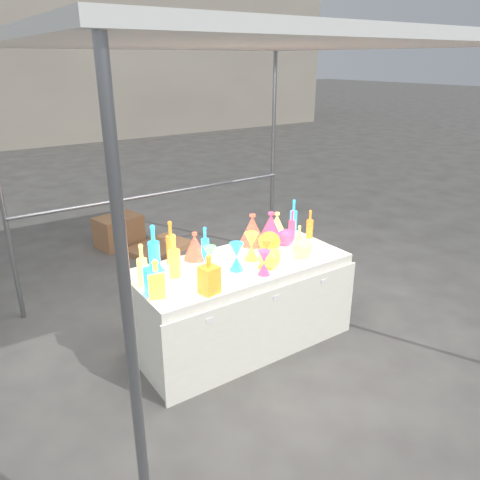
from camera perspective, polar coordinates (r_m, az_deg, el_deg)
ground at (r=4.22m, az=0.00°, el=-12.09°), size 80.00×80.00×0.00m
canopy_tent at (r=3.53m, az=-0.09°, el=22.26°), size 3.15×3.15×2.46m
display_table at (r=4.02m, az=0.08°, el=-7.70°), size 1.84×0.83×0.75m
background_building at (r=17.96m, az=-15.99°, el=22.71°), size 14.00×6.00×6.00m
cardboard_box_closed at (r=6.35m, az=-14.55°, el=1.05°), size 0.62×0.51×0.40m
cardboard_box_flat at (r=6.15m, az=-9.82°, el=-0.90°), size 0.93×0.79×0.07m
bottle_1 at (r=3.70m, az=-10.46°, el=-0.99°), size 0.11×0.11×0.39m
bottle_2 at (r=3.84m, az=-8.44°, el=-0.23°), size 0.10×0.10×0.36m
bottle_4 at (r=3.50m, az=-11.86°, el=-2.95°), size 0.09×0.09×0.33m
bottle_6 at (r=3.59m, az=-8.03°, el=-1.90°), size 0.09×0.09×0.35m
bottle_7 at (r=3.87m, az=-4.28°, el=-0.42°), size 0.09×0.09×0.29m
decanter_0 at (r=3.33m, az=-10.20°, el=-4.59°), size 0.15×0.15×0.28m
decanter_1 at (r=3.33m, az=-3.80°, el=-4.16°), size 0.14×0.14×0.29m
decanter_2 at (r=3.36m, az=-10.44°, el=-4.32°), size 0.13×0.13×0.29m
hourglass_0 at (r=3.73m, az=3.17°, el=-1.62°), size 0.16×0.16×0.25m
hourglass_1 at (r=3.62m, az=2.94°, el=-2.78°), size 0.13×0.13×0.20m
hourglass_3 at (r=3.68m, az=-3.68°, el=-2.29°), size 0.11×0.11×0.21m
hourglass_4 at (r=3.88m, az=1.41°, el=-0.78°), size 0.13×0.13×0.23m
hourglass_5 at (r=3.69m, az=-0.42°, el=-2.05°), size 0.14×0.14×0.23m
globe_0 at (r=3.76m, az=3.62°, el=-2.30°), size 0.20×0.20×0.15m
globe_1 at (r=3.98m, az=7.64°, el=-1.15°), size 0.21×0.21×0.14m
globe_2 at (r=4.07m, az=3.58°, el=-0.31°), size 0.22×0.22×0.16m
globe_3 at (r=4.23m, az=5.61°, el=0.26°), size 0.21×0.21×0.13m
lampshade_0 at (r=3.91m, az=-5.51°, el=-0.70°), size 0.22×0.22×0.23m
lampshade_1 at (r=4.19m, az=1.51°, el=1.31°), size 0.29×0.29×0.28m
lampshade_2 at (r=4.25m, az=3.77°, el=1.55°), size 0.32×0.32×0.28m
lampshade_3 at (r=4.36m, az=4.52°, el=1.80°), size 0.21×0.21×0.25m
bottle_8 at (r=4.55m, az=6.55°, el=3.01°), size 0.08×0.08×0.32m
bottle_9 at (r=4.39m, az=8.52°, el=1.94°), size 0.07×0.07×0.27m
bottle_10 at (r=4.36m, az=6.36°, el=1.89°), size 0.07×0.07×0.27m
bottle_11 at (r=3.99m, az=7.20°, el=-0.05°), size 0.06×0.06×0.27m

